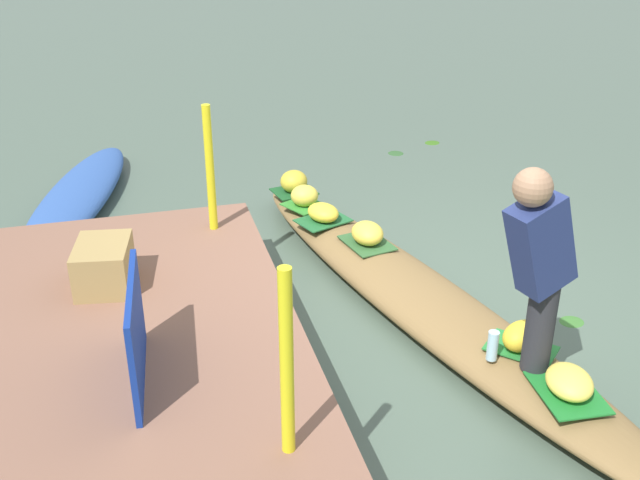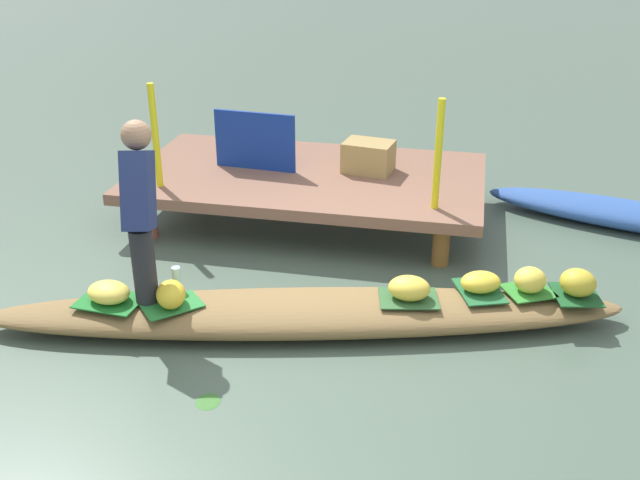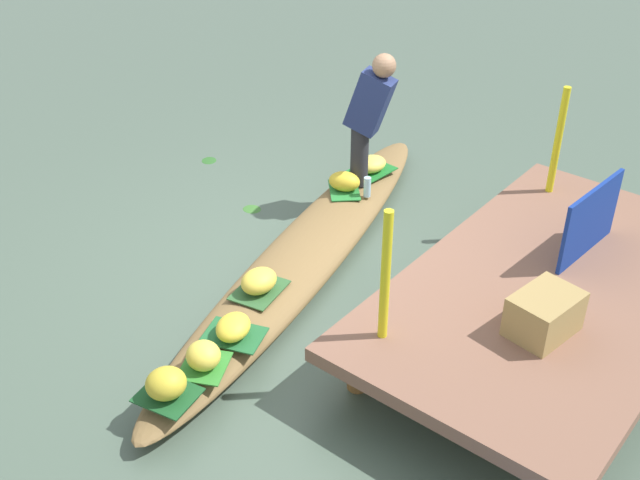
% 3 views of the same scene
% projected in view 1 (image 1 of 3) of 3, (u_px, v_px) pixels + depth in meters
% --- Properties ---
extents(canal_water, '(40.00, 40.00, 0.00)m').
position_uv_depth(canal_water, '(419.00, 313.00, 5.22)').
color(canal_water, '#4A5D4E').
rests_on(canal_water, ground).
extents(dock_platform, '(3.20, 1.80, 0.45)m').
position_uv_depth(dock_platform, '(138.00, 336.00, 4.25)').
color(dock_platform, brown).
rests_on(dock_platform, ground).
extents(vendor_boat, '(4.54, 1.67, 0.22)m').
position_uv_depth(vendor_boat, '(420.00, 299.00, 5.18)').
color(vendor_boat, olive).
rests_on(vendor_boat, ground).
extents(moored_boat, '(2.69, 1.22, 0.22)m').
position_uv_depth(moored_boat, '(78.00, 196.00, 6.84)').
color(moored_boat, '#30559E').
rests_on(moored_boat, ground).
extents(leaf_mat_0, '(0.46, 0.38, 0.01)m').
position_uv_depth(leaf_mat_0, '(367.00, 243.00, 5.70)').
color(leaf_mat_0, '#315F31').
rests_on(leaf_mat_0, vendor_boat).
extents(banana_bunch_0, '(0.30, 0.25, 0.17)m').
position_uv_depth(banana_bunch_0, '(367.00, 233.00, 5.67)').
color(banana_bunch_0, yellow).
rests_on(banana_bunch_0, vendor_boat).
extents(leaf_mat_1, '(0.46, 0.35, 0.01)m').
position_uv_depth(leaf_mat_1, '(567.00, 392.00, 4.05)').
color(leaf_mat_1, '#1D722A').
rests_on(leaf_mat_1, vendor_boat).
extents(banana_bunch_1, '(0.36, 0.31, 0.14)m').
position_uv_depth(banana_bunch_1, '(569.00, 382.00, 4.02)').
color(banana_bunch_1, '#F9DD54').
rests_on(banana_bunch_1, vendor_boat).
extents(leaf_mat_2, '(0.46, 0.46, 0.01)m').
position_uv_depth(leaf_mat_2, '(521.00, 348.00, 4.43)').
color(leaf_mat_2, '#277C35').
rests_on(leaf_mat_2, vendor_boat).
extents(banana_bunch_2, '(0.29, 0.34, 0.17)m').
position_uv_depth(banana_bunch_2, '(523.00, 336.00, 4.39)').
color(banana_bunch_2, gold).
rests_on(banana_bunch_2, vendor_boat).
extents(leaf_mat_3, '(0.42, 0.40, 0.01)m').
position_uv_depth(leaf_mat_3, '(305.00, 205.00, 6.35)').
color(leaf_mat_3, '#33842F').
rests_on(leaf_mat_3, vendor_boat).
extents(banana_bunch_3, '(0.29, 0.30, 0.18)m').
position_uv_depth(banana_bunch_3, '(305.00, 196.00, 6.31)').
color(banana_bunch_3, yellow).
rests_on(banana_bunch_3, vendor_boat).
extents(leaf_mat_4, '(0.41, 0.48, 0.01)m').
position_uv_depth(leaf_mat_4, '(323.00, 220.00, 6.07)').
color(leaf_mat_4, '#216132').
rests_on(leaf_mat_4, vendor_boat).
extents(banana_bunch_4, '(0.35, 0.32, 0.14)m').
position_uv_depth(banana_bunch_4, '(323.00, 212.00, 6.04)').
color(banana_bunch_4, yellow).
rests_on(banana_bunch_4, vendor_boat).
extents(leaf_mat_5, '(0.37, 0.41, 0.01)m').
position_uv_depth(leaf_mat_5, '(294.00, 191.00, 6.63)').
color(leaf_mat_5, '#1A4F25').
rests_on(leaf_mat_5, vendor_boat).
extents(banana_bunch_5, '(0.34, 0.33, 0.19)m').
position_uv_depth(banana_bunch_5, '(294.00, 181.00, 6.59)').
color(banana_bunch_5, gold).
rests_on(banana_bunch_5, vendor_boat).
extents(vendor_person, '(0.28, 0.46, 1.24)m').
position_uv_depth(vendor_person, '(539.00, 261.00, 3.93)').
color(vendor_person, '#28282D').
rests_on(vendor_person, vendor_boat).
extents(water_bottle, '(0.06, 0.06, 0.18)m').
position_uv_depth(water_bottle, '(493.00, 346.00, 4.30)').
color(water_bottle, '#AED6E7').
rests_on(water_bottle, vendor_boat).
extents(market_banner, '(0.77, 0.09, 0.54)m').
position_uv_depth(market_banner, '(136.00, 333.00, 3.68)').
color(market_banner, navy).
rests_on(market_banner, dock_platform).
extents(railing_post_west, '(0.06, 0.06, 0.91)m').
position_uv_depth(railing_post_west, '(287.00, 364.00, 3.13)').
color(railing_post_west, yellow).
rests_on(railing_post_west, dock_platform).
extents(railing_post_east, '(0.06, 0.06, 0.91)m').
position_uv_depth(railing_post_east, '(210.00, 169.00, 5.21)').
color(railing_post_east, yellow).
rests_on(railing_post_east, dock_platform).
extents(produce_crate, '(0.48, 0.38, 0.28)m').
position_uv_depth(produce_crate, '(104.00, 265.00, 4.59)').
color(produce_crate, '#A1844C').
rests_on(produce_crate, dock_platform).
extents(drifting_plant_0, '(0.19, 0.18, 0.01)m').
position_uv_depth(drifting_plant_0, '(396.00, 153.00, 8.21)').
color(drifting_plant_0, '#2F582B').
rests_on(drifting_plant_0, ground).
extents(drifting_plant_1, '(0.17, 0.19, 0.01)m').
position_uv_depth(drifting_plant_1, '(572.00, 321.00, 5.11)').
color(drifting_plant_1, '#386E2C').
rests_on(drifting_plant_1, ground).
extents(drifting_plant_2, '(0.22, 0.23, 0.01)m').
position_uv_depth(drifting_plant_2, '(432.00, 143.00, 8.54)').
color(drifting_plant_2, '#37681B').
rests_on(drifting_plant_2, ground).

